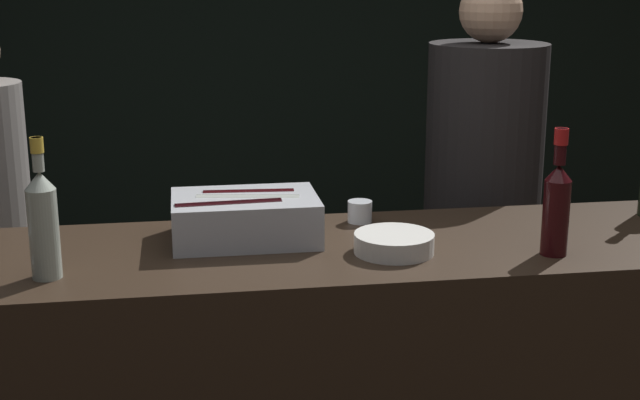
{
  "coord_description": "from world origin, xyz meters",
  "views": [
    {
      "loc": [
        -0.36,
        -1.94,
        1.81
      ],
      "look_at": [
        0.0,
        0.34,
        1.19
      ],
      "focal_mm": 50.0,
      "sensor_mm": 36.0,
      "label": 1
    }
  ],
  "objects_px": {
    "ice_bin_with_bottles": "(244,216)",
    "candle_votive": "(360,211)",
    "red_wine_bottle_tall": "(557,203)",
    "rose_wine_bottle": "(43,221)",
    "person_in_hoodie": "(481,210)",
    "bowl_white": "(394,243)"
  },
  "relations": [
    {
      "from": "red_wine_bottle_tall",
      "to": "person_in_hoodie",
      "type": "distance_m",
      "value": 0.82
    },
    {
      "from": "candle_votive",
      "to": "rose_wine_bottle",
      "type": "relative_size",
      "value": 0.21
    },
    {
      "from": "bowl_white",
      "to": "person_in_hoodie",
      "type": "xyz_separation_m",
      "value": [
        0.49,
        0.71,
        -0.12
      ]
    },
    {
      "from": "candle_votive",
      "to": "person_in_hoodie",
      "type": "height_order",
      "value": "person_in_hoodie"
    },
    {
      "from": "red_wine_bottle_tall",
      "to": "ice_bin_with_bottles",
      "type": "bearing_deg",
      "value": 162.08
    },
    {
      "from": "candle_votive",
      "to": "red_wine_bottle_tall",
      "type": "xyz_separation_m",
      "value": [
        0.44,
        -0.38,
        0.11
      ]
    },
    {
      "from": "bowl_white",
      "to": "rose_wine_bottle",
      "type": "bearing_deg",
      "value": -176.4
    },
    {
      "from": "bowl_white",
      "to": "ice_bin_with_bottles",
      "type": "bearing_deg",
      "value": 155.14
    },
    {
      "from": "candle_votive",
      "to": "red_wine_bottle_tall",
      "type": "relative_size",
      "value": 0.22
    },
    {
      "from": "candle_votive",
      "to": "red_wine_bottle_tall",
      "type": "height_order",
      "value": "red_wine_bottle_tall"
    },
    {
      "from": "ice_bin_with_bottles",
      "to": "red_wine_bottle_tall",
      "type": "xyz_separation_m",
      "value": [
        0.79,
        -0.25,
        0.07
      ]
    },
    {
      "from": "rose_wine_bottle",
      "to": "candle_votive",
      "type": "bearing_deg",
      "value": 22.64
    },
    {
      "from": "ice_bin_with_bottles",
      "to": "red_wine_bottle_tall",
      "type": "distance_m",
      "value": 0.83
    },
    {
      "from": "ice_bin_with_bottles",
      "to": "rose_wine_bottle",
      "type": "distance_m",
      "value": 0.55
    },
    {
      "from": "bowl_white",
      "to": "person_in_hoodie",
      "type": "bearing_deg",
      "value": 55.33
    },
    {
      "from": "candle_votive",
      "to": "person_in_hoodie",
      "type": "xyz_separation_m",
      "value": [
        0.52,
        0.41,
        -0.13
      ]
    },
    {
      "from": "ice_bin_with_bottles",
      "to": "candle_votive",
      "type": "distance_m",
      "value": 0.37
    },
    {
      "from": "ice_bin_with_bottles",
      "to": "red_wine_bottle_tall",
      "type": "height_order",
      "value": "red_wine_bottle_tall"
    },
    {
      "from": "rose_wine_bottle",
      "to": "person_in_hoodie",
      "type": "relative_size",
      "value": 0.2
    },
    {
      "from": "red_wine_bottle_tall",
      "to": "person_in_hoodie",
      "type": "relative_size",
      "value": 0.19
    },
    {
      "from": "ice_bin_with_bottles",
      "to": "person_in_hoodie",
      "type": "bearing_deg",
      "value": 31.44
    },
    {
      "from": "rose_wine_bottle",
      "to": "person_in_hoodie",
      "type": "height_order",
      "value": "person_in_hoodie"
    }
  ]
}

